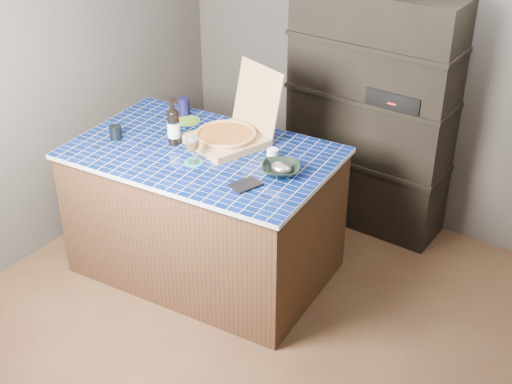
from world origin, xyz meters
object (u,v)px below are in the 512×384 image
Objects in this scene: mead_bottle at (173,126)px; bowl at (281,169)px; kitchen_island at (205,212)px; dvd_case at (246,185)px; pizza_box at (229,133)px; wine_glass at (193,143)px.

bowl is at bearing 4.40° from mead_bottle.
kitchen_island is 0.71m from dvd_case.
wine_glass is (-0.02, -0.36, 0.07)m from pizza_box.
dvd_case is 0.27m from bowl.
mead_bottle is 1.83× the size of dvd_case.
bowl is (0.09, 0.25, 0.02)m from dvd_case.
wine_glass is at bearing -75.63° from kitchen_island.
bowl is at bearing 0.48° from pizza_box.
mead_bottle is 0.75m from dvd_case.
pizza_box is at bearing 163.00° from bowl.
pizza_box is 2.69× the size of bowl.
pizza_box is 0.54m from bowl.
pizza_box reaches higher than bowl.
pizza_box is 0.59m from dvd_case.
mead_bottle is 1.34× the size of bowl.
kitchen_island is 9.22× the size of wine_glass.
pizza_box is at bearing 153.34° from dvd_case.
wine_glass is at bearing -159.20° from bowl.
mead_bottle reaches higher than bowl.
mead_bottle is 0.31m from wine_glass.
wine_glass reaches higher than bowl.
dvd_case is at bearing -26.43° from pizza_box.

